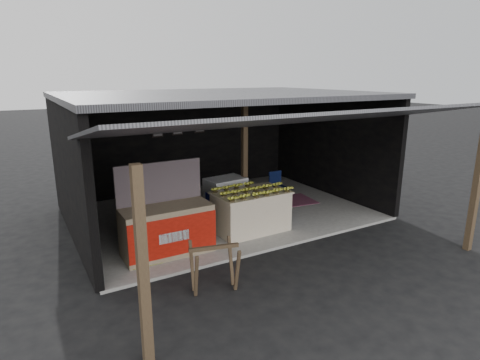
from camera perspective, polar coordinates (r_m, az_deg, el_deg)
ground at (r=8.28m, az=5.57°, el=-9.78°), size 80.00×80.00×0.00m
concrete_slab at (r=10.25m, az=-2.55°, el=-4.61°), size 7.00×5.00×0.06m
shophouse at (r=10.04m, az=-3.51°, el=7.14°), size 7.40×7.29×3.02m
banana_table at (r=8.88m, az=1.55°, el=-4.45°), size 1.63×1.02×0.89m
banana_pile at (r=8.71m, az=1.58°, el=-1.15°), size 1.51×0.92×0.18m
white_crate at (r=9.57m, az=-2.05°, el=-2.66°), size 0.97×0.71×1.01m
neighbor_stall at (r=7.87m, az=-10.38°, el=-6.68°), size 1.70×0.77×1.75m
green_signboard at (r=7.48m, az=-13.22°, el=-8.86°), size 0.56×0.11×0.84m
sawhorse at (r=6.58m, az=-3.69°, el=-11.66°), size 0.85×0.84×0.80m
water_barrel at (r=9.56m, az=5.16°, el=-4.44°), size 0.32×0.32×0.47m
plastic_chair at (r=10.99m, az=5.25°, el=-0.54°), size 0.39×0.39×0.81m
magenta_rug at (r=11.07m, az=6.67°, el=-3.01°), size 1.60×1.16×0.01m
picture_frames at (r=11.88m, az=-8.74°, el=7.36°), size 1.62×0.04×0.46m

